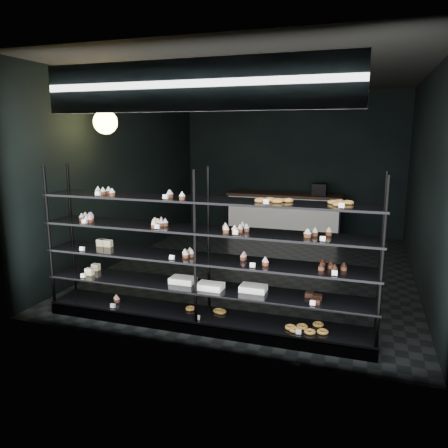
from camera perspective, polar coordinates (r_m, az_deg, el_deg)
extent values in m
cube|color=black|center=(7.59, 4.56, -5.80)|extent=(5.00, 6.00, 0.01)
cube|color=black|center=(7.29, 4.99, 18.85)|extent=(5.00, 6.00, 0.01)
cube|color=black|center=(10.20, 8.77, 7.75)|extent=(5.00, 0.01, 3.20)
cube|color=black|center=(4.43, -4.42, 2.76)|extent=(5.00, 0.01, 3.20)
cube|color=black|center=(8.22, -12.55, 6.67)|extent=(0.01, 6.00, 3.20)
cube|color=black|center=(7.12, 24.81, 5.12)|extent=(0.01, 6.00, 3.20)
cube|color=black|center=(5.40, -2.77, -12.64)|extent=(4.00, 0.50, 0.12)
cylinder|color=black|center=(5.90, -21.83, -1.87)|extent=(0.04, 0.04, 1.85)
cylinder|color=black|center=(6.24, -19.26, -0.99)|extent=(0.04, 0.04, 1.85)
cylinder|color=black|center=(4.89, -3.80, -3.74)|extent=(0.04, 0.04, 1.85)
cylinder|color=black|center=(5.29, -2.02, -2.53)|extent=(0.04, 0.04, 1.85)
cylinder|color=black|center=(4.56, 19.92, -5.60)|extent=(0.04, 0.04, 1.85)
cylinder|color=black|center=(4.98, 19.81, -4.14)|extent=(0.04, 0.04, 1.85)
cube|color=black|center=(5.37, -2.78, -11.76)|extent=(4.00, 0.50, 0.03)
cube|color=black|center=(5.24, -2.82, -8.25)|extent=(4.00, 0.50, 0.02)
cube|color=black|center=(5.13, -2.86, -4.57)|extent=(4.00, 0.50, 0.02)
cube|color=black|center=(5.04, -2.90, -0.75)|extent=(4.00, 0.50, 0.02)
cube|color=black|center=(4.98, -2.94, 3.19)|extent=(4.00, 0.50, 0.02)
cube|color=white|center=(5.37, -15.74, 3.80)|extent=(0.06, 0.04, 0.06)
cube|color=white|center=(4.95, -7.57, 3.49)|extent=(0.06, 0.04, 0.06)
cube|color=white|center=(4.56, 5.87, 2.84)|extent=(0.05, 0.04, 0.06)
cube|color=white|center=(4.47, 15.63, 2.27)|extent=(0.06, 0.04, 0.06)
cube|color=white|center=(5.58, -17.86, 0.31)|extent=(0.06, 0.04, 0.06)
cube|color=white|center=(5.08, -9.04, -0.35)|extent=(0.05, 0.04, 0.06)
cube|color=white|center=(4.73, 0.95, -1.09)|extent=(0.06, 0.04, 0.06)
cube|color=white|center=(4.55, 12.56, -1.91)|extent=(0.06, 0.04, 0.06)
cube|color=white|center=(5.67, -17.82, -3.14)|extent=(0.06, 0.04, 0.06)
cube|color=white|center=(5.08, -6.94, -4.36)|extent=(0.06, 0.04, 0.06)
cube|color=white|center=(4.77, 3.20, -5.36)|extent=(0.05, 0.04, 0.06)
cube|color=white|center=(4.63, 14.07, -6.23)|extent=(0.06, 0.04, 0.06)
cube|color=white|center=(5.79, -17.98, -6.45)|extent=(0.06, 0.04, 0.06)
cube|color=white|center=(4.76, 11.50, -10.07)|extent=(0.06, 0.04, 0.06)
cube|color=white|center=(5.68, -14.21, -10.35)|extent=(0.06, 0.04, 0.06)
cube|color=white|center=(5.20, -3.63, -12.11)|extent=(0.06, 0.04, 0.06)
cube|color=white|center=(4.92, 10.12, -13.76)|extent=(0.06, 0.04, 0.06)
cube|color=#0F0B39|center=(4.47, -4.25, 17.63)|extent=(3.20, 0.04, 0.45)
cube|color=white|center=(4.46, -4.35, 17.65)|extent=(3.30, 0.02, 0.50)
cylinder|color=black|center=(6.75, -15.45, 16.54)|extent=(0.01, 0.01, 0.56)
sphere|color=#FFC859|center=(6.73, -15.24, 12.72)|extent=(0.34, 0.34, 0.34)
cube|color=white|center=(9.86, 7.84, 0.96)|extent=(2.42, 0.60, 0.92)
cube|color=black|center=(9.78, 7.92, 3.78)|extent=(2.52, 0.65, 0.06)
cube|color=black|center=(9.66, 12.36, 4.44)|extent=(0.30, 0.30, 0.25)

